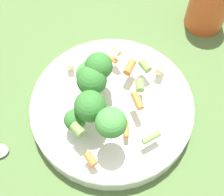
# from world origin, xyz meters

# --- Properties ---
(ground_plane) EXTENTS (3.00, 3.00, 0.00)m
(ground_plane) POSITION_xyz_m (0.00, 0.00, 0.00)
(ground_plane) COLOR #4C6B38
(bowl) EXTENTS (0.28, 0.28, 0.04)m
(bowl) POSITION_xyz_m (0.00, 0.00, 0.02)
(bowl) COLOR white
(bowl) RESTS_ON ground_plane
(pasta_salad) EXTENTS (0.21, 0.22, 0.09)m
(pasta_salad) POSITION_xyz_m (0.02, -0.01, 0.09)
(pasta_salad) COLOR #8CB766
(pasta_salad) RESTS_ON bowl
(cup) EXTENTS (0.08, 0.08, 0.10)m
(cup) POSITION_xyz_m (-0.28, -0.04, 0.05)
(cup) COLOR #CC4C23
(cup) RESTS_ON ground_plane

